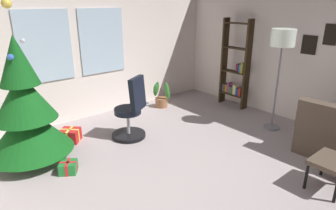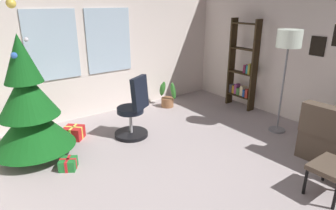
# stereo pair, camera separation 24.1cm
# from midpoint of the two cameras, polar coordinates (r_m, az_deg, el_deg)

# --- Properties ---
(ground_plane) EXTENTS (5.31, 6.25, 0.10)m
(ground_plane) POSITION_cam_midpoint_polar(r_m,az_deg,el_deg) (3.86, 8.10, -15.33)
(ground_plane) COLOR #A49898
(wall_back_with_windows) EXTENTS (5.31, 0.12, 2.61)m
(wall_back_with_windows) POSITION_cam_midpoint_polar(r_m,az_deg,el_deg) (5.81, -15.52, 10.70)
(wall_back_with_windows) COLOR silver
(wall_back_with_windows) RESTS_ON ground_plane
(wall_right_with_frames) EXTENTS (0.12, 6.25, 2.61)m
(wall_right_with_frames) POSITION_cam_midpoint_polar(r_m,az_deg,el_deg) (5.58, 28.13, 8.71)
(wall_right_with_frames) COLOR silver
(wall_right_with_frames) RESTS_ON ground_plane
(footstool) EXTENTS (0.51, 0.40, 0.39)m
(footstool) POSITION_cam_midpoint_polar(r_m,az_deg,el_deg) (3.95, 27.99, -10.14)
(footstool) COLOR #4D3F32
(footstool) RESTS_ON ground_plane
(holiday_tree) EXTENTS (1.14, 1.14, 2.19)m
(holiday_tree) POSITION_cam_midpoint_polar(r_m,az_deg,el_deg) (4.42, -27.61, -1.25)
(holiday_tree) COLOR #4C331E
(holiday_tree) RESTS_ON ground_plane
(gift_box_red) EXTENTS (0.39, 0.39, 0.21)m
(gift_box_red) POSITION_cam_midpoint_polar(r_m,az_deg,el_deg) (5.02, -20.01, -5.65)
(gift_box_red) COLOR red
(gift_box_red) RESTS_ON ground_plane
(gift_box_green) EXTENTS (0.30, 0.30, 0.16)m
(gift_box_green) POSITION_cam_midpoint_polar(r_m,az_deg,el_deg) (4.19, -20.62, -11.41)
(gift_box_green) COLOR #1E722D
(gift_box_green) RESTS_ON ground_plane
(office_chair) EXTENTS (0.58, 0.59, 1.05)m
(office_chair) POSITION_cam_midpoint_polar(r_m,az_deg,el_deg) (4.79, -8.72, -1.89)
(office_chair) COLOR black
(office_chair) RESTS_ON ground_plane
(bookshelf) EXTENTS (0.18, 0.64, 1.84)m
(bookshelf) POSITION_cam_midpoint_polar(r_m,az_deg,el_deg) (6.29, 12.01, 6.90)
(bookshelf) COLOR #302413
(bookshelf) RESTS_ON ground_plane
(floor_lamp) EXTENTS (0.39, 0.39, 1.74)m
(floor_lamp) POSITION_cam_midpoint_polar(r_m,az_deg,el_deg) (5.13, 20.29, 11.16)
(floor_lamp) COLOR slate
(floor_lamp) RESTS_ON ground_plane
(potted_plant) EXTENTS (0.27, 0.50, 0.56)m
(potted_plant) POSITION_cam_midpoint_polar(r_m,az_deg,el_deg) (6.25, -2.52, 1.55)
(potted_plant) COLOR #8F5D3C
(potted_plant) RESTS_ON ground_plane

